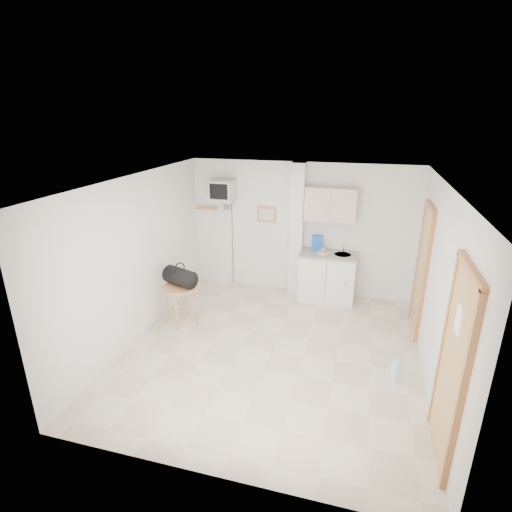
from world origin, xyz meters
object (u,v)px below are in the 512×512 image
(water_bottle, at_px, (395,372))
(duffel_bag, at_px, (180,277))
(round_table, at_px, (181,292))
(crt_television, at_px, (223,191))

(water_bottle, bearing_deg, duffel_bag, 167.64)
(water_bottle, bearing_deg, round_table, 168.38)
(round_table, bearing_deg, crt_television, 82.80)
(round_table, relative_size, water_bottle, 2.05)
(crt_television, relative_size, duffel_bag, 3.53)
(duffel_bag, relative_size, water_bottle, 1.89)
(duffel_bag, height_order, water_bottle, duffel_bag)
(round_table, xyz_separation_m, duffel_bag, (-0.01, 0.05, 0.25))
(crt_television, height_order, water_bottle, crt_television)
(round_table, distance_m, duffel_bag, 0.25)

